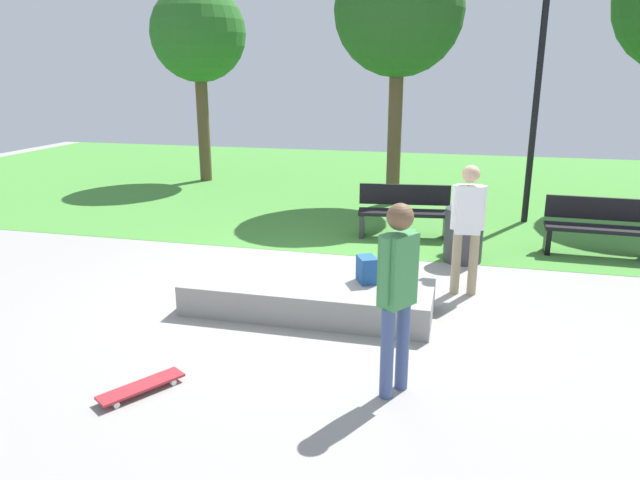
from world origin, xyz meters
TOP-DOWN VIEW (x-y plane):
  - ground_plane at (0.00, 0.00)m, footprint 28.00×28.00m
  - grass_lawn at (0.00, 7.84)m, footprint 26.60×12.32m
  - concrete_ledge at (0.29, -0.63)m, footprint 3.00×1.04m
  - backpack_on_ledge at (0.98, -0.43)m, footprint 0.30×0.34m
  - skater_performing_trick at (1.54, -2.25)m, footprint 0.34×0.38m
  - skater_watching at (2.13, 0.43)m, footprint 0.43×0.23m
  - skateboard_by_ledge at (-0.71, -2.82)m, footprint 0.60×0.78m
  - park_bench_near_lamppost at (4.17, 2.67)m, footprint 1.61×0.52m
  - park_bench_far_right at (1.07, 3.02)m, footprint 1.65×0.66m
  - tree_young_birch at (-4.66, 7.28)m, footprint 2.39×2.39m
  - tree_tall_oak at (0.55, 5.67)m, footprint 2.66×2.66m
  - lamp_post at (3.26, 4.64)m, footprint 0.28×0.28m
  - trash_bin at (2.11, 1.85)m, footprint 0.59×0.59m

SIDE VIEW (x-z plane):
  - ground_plane at x=0.00m, z-range 0.00..0.00m
  - grass_lawn at x=0.00m, z-range 0.00..0.01m
  - skateboard_by_ledge at x=-0.71m, z-range 0.02..0.10m
  - concrete_ledge at x=0.29m, z-range 0.00..0.37m
  - trash_bin at x=2.11m, z-range 0.00..0.83m
  - park_bench_near_lamppost at x=4.17m, z-range 0.03..0.94m
  - park_bench_far_right at x=1.07m, z-range 0.03..0.94m
  - backpack_on_ledge at x=0.98m, z-range 0.37..0.69m
  - skater_watching at x=2.13m, z-range 0.15..1.86m
  - skater_performing_trick at x=1.54m, z-range 0.16..1.94m
  - lamp_post at x=3.26m, z-range 0.47..5.17m
  - tree_young_birch at x=-4.66m, z-range 1.22..6.16m
  - tree_tall_oak at x=0.55m, z-range 1.31..6.66m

